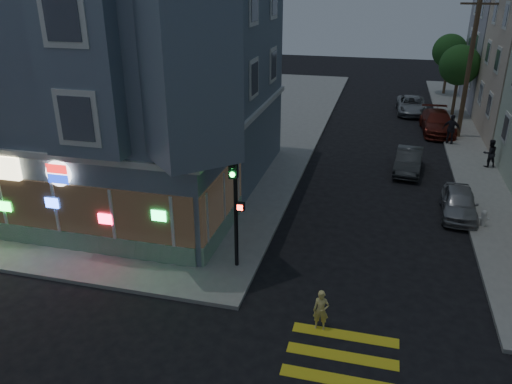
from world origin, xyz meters
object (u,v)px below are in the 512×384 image
at_px(fire_hydrant, 484,218).
at_px(parked_car_d, 412,105).
at_px(utility_pole, 469,66).
at_px(street_tree_near, 460,65).
at_px(pedestrian_a, 490,153).
at_px(running_child, 321,310).
at_px(pedestrian_b, 451,129).
at_px(parked_car_a, 459,203).
at_px(street_tree_far, 450,51).
at_px(traffic_signal, 235,190).
at_px(parked_car_b, 409,161).
at_px(parked_car_c, 437,122).

bearing_deg(fire_hydrant, parked_car_d, 97.11).
height_order(utility_pole, parked_car_d, utility_pole).
bearing_deg(street_tree_near, utility_pole, -91.91).
xyz_separation_m(pedestrian_a, fire_hydrant, (-1.41, -7.94, -0.41)).
bearing_deg(running_child, utility_pole, 72.30).
height_order(street_tree_near, fire_hydrant, street_tree_near).
height_order(street_tree_near, pedestrian_b, street_tree_near).
bearing_deg(parked_car_a, street_tree_far, 89.25).
bearing_deg(pedestrian_b, parked_car_d, -55.88).
distance_m(pedestrian_b, traffic_signal, 20.05).
bearing_deg(pedestrian_a, pedestrian_b, -86.27).
bearing_deg(parked_car_b, parked_car_d, 93.17).
distance_m(parked_car_d, traffic_signal, 26.84).
bearing_deg(traffic_signal, running_child, -38.70).
bearing_deg(utility_pole, parked_car_a, -95.87).
bearing_deg(parked_car_d, pedestrian_a, -74.15).
relative_size(parked_car_c, parked_car_d, 1.07).
bearing_deg(parked_car_a, parked_car_d, 97.32).
height_order(utility_pole, fire_hydrant, utility_pole).
bearing_deg(street_tree_far, running_child, -100.16).
xyz_separation_m(street_tree_far, parked_car_b, (-3.60, -21.45, -3.29)).
bearing_deg(street_tree_far, parked_car_a, -93.22).
height_order(street_tree_near, parked_car_b, street_tree_near).
height_order(pedestrian_a, parked_car_a, pedestrian_a).
xyz_separation_m(traffic_signal, fire_hydrant, (9.36, 5.84, -2.69)).
height_order(street_tree_near, parked_car_c, street_tree_near).
bearing_deg(street_tree_near, traffic_signal, -111.25).
xyz_separation_m(running_child, pedestrian_b, (5.59, 20.33, 0.43)).
height_order(street_tree_near, parked_car_d, street_tree_near).
distance_m(street_tree_far, running_child, 36.92).
relative_size(utility_pole, street_tree_far, 1.70).
xyz_separation_m(pedestrian_b, traffic_signal, (-9.07, -17.76, 2.13)).
bearing_deg(street_tree_far, parked_car_c, -96.58).
distance_m(utility_pole, street_tree_far, 14.03).
xyz_separation_m(pedestrian_a, parked_car_a, (-2.30, -6.80, -0.31)).
distance_m(street_tree_near, parked_car_d, 4.51).
relative_size(utility_pole, running_child, 6.73).
distance_m(pedestrian_a, parked_car_c, 7.22).
distance_m(utility_pole, fire_hydrant, 14.43).
bearing_deg(running_child, parked_car_d, 81.30).
bearing_deg(traffic_signal, parked_car_d, 72.90).
distance_m(street_tree_far, parked_car_a, 26.89).
bearing_deg(pedestrian_a, parked_car_d, -91.48).
bearing_deg(street_tree_far, parked_car_b, -99.53).
xyz_separation_m(street_tree_far, parked_car_a, (-1.50, -26.65, -3.30)).
relative_size(street_tree_near, fire_hydrant, 7.27).
xyz_separation_m(street_tree_near, running_child, (-6.49, -28.20, -3.27)).
height_order(utility_pole, parked_car_c, utility_pole).
height_order(parked_car_b, traffic_signal, traffic_signal).
height_order(street_tree_far, parked_car_a, street_tree_far).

